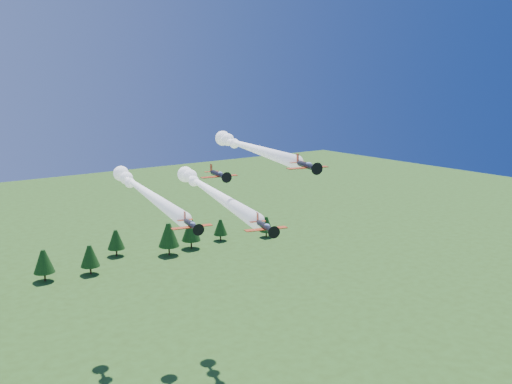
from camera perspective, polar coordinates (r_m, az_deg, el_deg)
plane_lead at (r=115.20m, az=-4.87°, el=0.32°), size 19.56×55.32×3.70m
plane_left at (r=121.42m, az=-11.35°, el=0.27°), size 15.87×57.10×3.70m
plane_right at (r=125.68m, az=-0.89°, el=4.57°), size 18.42×52.03×3.70m
plane_slot at (r=100.25m, az=-3.76°, el=1.76°), size 6.80×7.43×2.37m
treeline at (r=198.10m, az=-20.80°, el=-6.19°), size 175.80×19.79×11.97m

